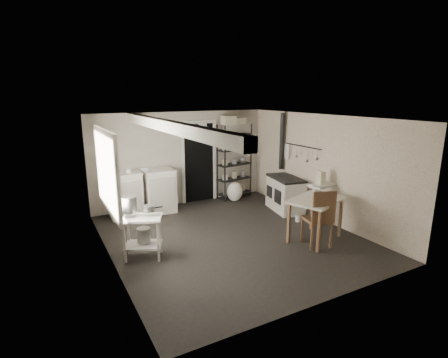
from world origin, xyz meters
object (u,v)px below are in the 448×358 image
stockpot (129,204)px  chair (317,220)px  base_cabinets (142,194)px  shelf_rack (234,163)px  prep_table (143,235)px  flour_sack (235,192)px  stove (285,192)px  work_table (315,221)px

stockpot → chair: size_ratio=0.25×
base_cabinets → shelf_rack: bearing=4.8°
prep_table → stockpot: bearing=147.8°
flour_sack → prep_table: bearing=-145.6°
shelf_rack → stockpot: bearing=-155.8°
shelf_rack → stove: size_ratio=1.90×
stove → work_table: size_ratio=0.96×
stockpot → base_cabinets: bearing=69.6°
chair → flour_sack: size_ratio=2.15×
shelf_rack → work_table: (-0.06, -3.16, -0.57)m
stockpot → work_table: (3.25, -0.92, -0.56)m
prep_table → chair: (2.93, -1.02, 0.08)m
base_cabinets → work_table: base_cabinets is taller
base_cabinets → work_table: (2.46, -3.04, -0.08)m
prep_table → base_cabinets: (0.62, 2.22, 0.06)m
chair → work_table: bearing=68.8°
shelf_rack → stove: (0.53, -1.51, -0.51)m
stockpot → shelf_rack: (3.31, 2.24, 0.01)m
stockpot → work_table: bearing=-15.9°
stockpot → chair: 3.33m
prep_table → stove: size_ratio=0.71×
stove → chair: bearing=-100.5°
prep_table → stockpot: 0.58m
stove → chair: 2.00m
stockpot → flour_sack: 3.76m
base_cabinets → prep_table: bearing=-103.5°
stockpot → stove: 3.93m
base_cabinets → flour_sack: size_ratio=3.10×
chair → flour_sack: chair is taller
prep_table → base_cabinets: size_ratio=0.47×
prep_table → chair: chair is taller
stockpot → flour_sack: bearing=31.5°
base_cabinets → stove: base_cabinets is taller
flour_sack → chair: bearing=-90.9°
work_table → chair: (-0.15, -0.20, 0.10)m
prep_table → stove: stove is taller
stockpot → flour_sack: stockpot is taller
shelf_rack → work_table: bearing=-101.0°
shelf_rack → chair: shelf_rack is taller
flour_sack → shelf_rack: bearing=62.9°
base_cabinets → flour_sack: (2.36, -0.19, -0.22)m
base_cabinets → chair: (2.31, -3.24, 0.03)m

